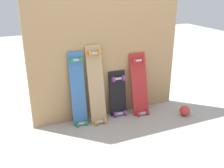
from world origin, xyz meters
TOP-DOWN VIEW (x-y plane):
  - ground_plane at (0.00, 0.00)m, footprint 12.00×12.00m
  - plywood_wall_panel at (0.00, 0.07)m, footprint 1.85×0.04m
  - skateboard_blue at (-0.40, -0.02)m, footprint 0.17×0.19m
  - skateboard_natural at (-0.19, -0.06)m, footprint 0.19×0.25m
  - skateboard_black at (0.11, -0.01)m, footprint 0.21×0.16m
  - skateboard_red at (0.38, -0.06)m, footprint 0.21×0.26m
  - rubber_ball at (0.86, -0.37)m, footprint 0.13×0.13m

SIDE VIEW (x-z plane):
  - ground_plane at x=0.00m, z-range 0.00..0.00m
  - rubber_ball at x=0.86m, z-range 0.00..0.13m
  - skateboard_black at x=0.11m, z-range -0.06..0.56m
  - skateboard_red at x=0.38m, z-range -0.07..0.75m
  - skateboard_blue at x=-0.40m, z-range -0.07..0.85m
  - skateboard_natural at x=-0.19m, z-range -0.07..0.91m
  - plywood_wall_panel at x=0.00m, z-range 0.00..1.81m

